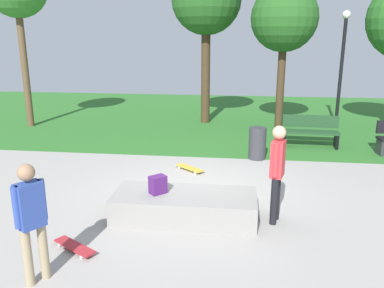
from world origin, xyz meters
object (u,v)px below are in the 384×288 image
skater_watching (277,167)px  backpack_on_ledge (158,185)px  skater_performing_trick (31,216)px  park_bench_near_lamppost (310,131)px  skateboard_spare (190,168)px  trash_bin (257,143)px  lamp_post (342,57)px  concrete_ledge (185,206)px  tree_young_birch (284,19)px  tree_leaning_ash (206,1)px  skateboard_by_ledge (75,246)px

skater_watching → backpack_on_ledge: bearing=-177.6°
skater_watching → skater_performing_trick: bearing=-146.1°
backpack_on_ledge → park_bench_near_lamppost: bearing=-167.8°
skateboard_spare → trash_bin: size_ratio=0.88×
skater_performing_trick → lamp_post: size_ratio=0.41×
park_bench_near_lamppost → concrete_ledge: bearing=-120.0°
concrete_ledge → tree_young_birch: size_ratio=0.52×
park_bench_near_lamppost → trash_bin: park_bench_near_lamppost is taller
tree_leaning_ash → concrete_ledge: bearing=-87.3°
concrete_ledge → skateboard_spare: size_ratio=3.38×
concrete_ledge → trash_bin: (1.40, 3.75, 0.19)m
trash_bin → tree_young_birch: bearing=76.9°
skateboard_spare → tree_young_birch: size_ratio=0.15×
trash_bin → skateboard_spare: bearing=-144.4°
skateboard_by_ledge → tree_leaning_ash: 10.46m
skateboard_by_ledge → trash_bin: (2.90, 5.05, 0.36)m
concrete_ledge → skateboard_spare: bearing=95.6°
skater_watching → tree_leaning_ash: bearing=103.6°
backpack_on_ledge → skater_performing_trick: skater_performing_trick is taller
skateboard_spare → lamp_post: (4.62, 5.51, 2.37)m
lamp_post → tree_leaning_ash: bearing=178.7°
park_bench_near_lamppost → skateboard_by_ledge: bearing=-124.8°
trash_bin → tree_leaning_ash: bearing=112.0°
concrete_ledge → skater_performing_trick: 2.78m
skater_performing_trick → tree_leaning_ash: size_ratio=0.29×
tree_leaning_ash → lamp_post: (4.75, -0.10, -1.90)m
backpack_on_ledge → park_bench_near_lamppost: (3.45, 5.17, -0.14)m
backpack_on_ledge → park_bench_near_lamppost: park_bench_near_lamppost is taller
skater_watching → tree_young_birch: size_ratio=0.36×
skateboard_spare → tree_young_birch: (2.52, 4.93, 3.62)m
trash_bin → skater_performing_trick: bearing=-117.6°
skateboard_by_ledge → park_bench_near_lamppost: park_bench_near_lamppost is taller
skater_performing_trick → skateboard_by_ledge: size_ratio=2.08×
lamp_post → trash_bin: bearing=-124.5°
skater_watching → skateboard_by_ledge: skater_watching is taller
skater_watching → lamp_post: 8.60m
backpack_on_ledge → lamp_post: 9.60m
skateboard_by_ledge → trash_bin: size_ratio=0.93×
skater_watching → park_bench_near_lamppost: size_ratio=1.06×
tree_leaning_ash → trash_bin: size_ratio=6.68×
skater_watching → tree_young_birch: tree_young_birch is taller
skateboard_by_ledge → trash_bin: 5.84m
concrete_ledge → park_bench_near_lamppost: (2.98, 5.15, 0.25)m
backpack_on_ledge → tree_young_birch: tree_young_birch is taller
backpack_on_ledge → tree_leaning_ash: tree_leaning_ash is taller
skateboard_by_ledge → trash_bin: trash_bin is taller
backpack_on_ledge → tree_young_birch: bearing=-154.1°
skater_performing_trick → trash_bin: skater_performing_trick is taller
skater_performing_trick → tree_young_birch: size_ratio=0.34×
skateboard_by_ledge → skateboard_spare: (1.25, 3.87, 0.00)m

